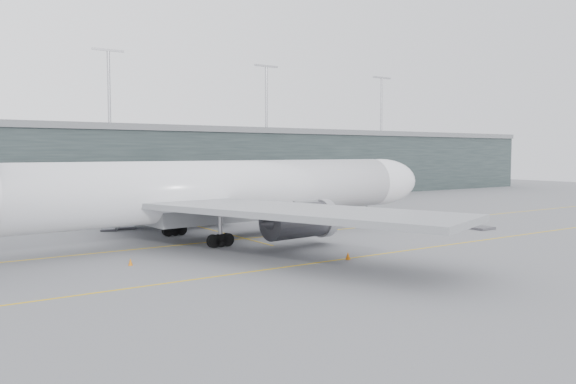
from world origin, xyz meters
TOP-DOWN VIEW (x-y plane):
  - ground at (0.00, 0.00)m, footprint 320.00×320.00m
  - taxiline_a at (0.00, -4.00)m, footprint 160.00×0.25m
  - taxiline_b at (0.00, -20.00)m, footprint 160.00×0.25m
  - taxiline_lead_main at (5.00, 20.00)m, footprint 0.25×60.00m
  - terminal at (-0.00, 58.00)m, footprint 240.00×36.00m
  - main_aircraft at (3.33, -2.07)m, footprint 69.71×65.26m
  - jet_bridge at (24.89, 23.93)m, footprint 13.28×44.45m
  - gse_cart at (28.85, -8.92)m, footprint 2.35×1.66m
  - baggage_dolly at (34.30, -14.15)m, footprint 2.85×2.30m
  - uld_a at (-6.20, 11.15)m, footprint 2.36×2.14m
  - uld_b at (-3.73, 11.56)m, footprint 2.70×2.42m
  - uld_c at (1.59, 11.11)m, footprint 2.21×1.99m
  - cone_nose at (36.08, -6.47)m, footprint 0.47×0.47m
  - cone_wing_stbd at (6.60, -20.37)m, footprint 0.46×0.46m
  - cone_wing_port at (6.86, 11.10)m, footprint 0.48×0.48m
  - cone_tail at (-11.00, -11.83)m, footprint 0.40×0.40m

SIDE VIEW (x-z plane):
  - ground at x=0.00m, z-range 0.00..0.00m
  - taxiline_a at x=0.00m, z-range 0.00..0.02m
  - taxiline_b at x=0.00m, z-range 0.00..0.02m
  - taxiline_lead_main at x=5.00m, z-range 0.00..0.02m
  - baggage_dolly at x=34.30m, z-range 0.03..0.31m
  - cone_tail at x=-11.00m, z-range 0.00..0.63m
  - cone_wing_stbd at x=6.60m, z-range 0.00..0.73m
  - cone_nose at x=36.08m, z-range 0.00..0.74m
  - cone_wing_port at x=6.86m, z-range 0.00..0.77m
  - gse_cart at x=28.85m, z-range 0.08..1.57m
  - uld_c at x=1.59m, z-range 0.04..1.70m
  - uld_a at x=-6.20m, z-range 0.04..1.81m
  - uld_b at x=-3.73m, z-range 0.05..2.10m
  - jet_bridge at x=24.89m, z-range 1.69..8.51m
  - main_aircraft at x=3.33m, z-range -4.29..15.25m
  - terminal at x=0.00m, z-range -6.88..22.12m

